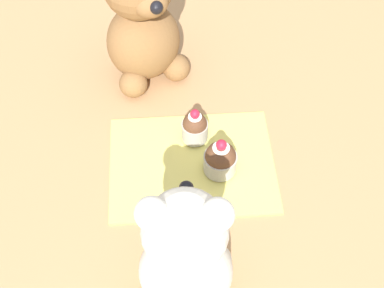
# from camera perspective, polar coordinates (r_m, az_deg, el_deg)

# --- Properties ---
(ground_plane) EXTENTS (4.00, 4.00, 0.00)m
(ground_plane) POSITION_cam_1_polar(r_m,az_deg,el_deg) (0.88, -0.00, -2.20)
(ground_plane) COLOR tan
(knitted_placemat) EXTENTS (0.27, 0.21, 0.01)m
(knitted_placemat) POSITION_cam_1_polar(r_m,az_deg,el_deg) (0.87, -0.00, -2.09)
(knitted_placemat) COLOR #E0D166
(knitted_placemat) RESTS_ON ground_plane
(teddy_bear_cream) EXTENTS (0.13, 0.13, 0.24)m
(teddy_bear_cream) POSITION_cam_1_polar(r_m,az_deg,el_deg) (0.68, -0.69, -11.79)
(teddy_bear_cream) COLOR silver
(teddy_bear_cream) RESTS_ON ground_plane
(teddy_bear_tan) EXTENTS (0.17, 0.16, 0.27)m
(teddy_bear_tan) POSITION_cam_1_polar(r_m,az_deg,el_deg) (0.93, -5.33, 13.08)
(teddy_bear_tan) COLOR olive
(teddy_bear_tan) RESTS_ON ground_plane
(cupcake_near_cream_bear) EXTENTS (0.05, 0.05, 0.07)m
(cupcake_near_cream_bear) POSITION_cam_1_polar(r_m,az_deg,el_deg) (0.84, 3.05, -1.59)
(cupcake_near_cream_bear) COLOR #B2ADA3
(cupcake_near_cream_bear) RESTS_ON knitted_placemat
(cupcake_near_tan_bear) EXTENTS (0.04, 0.04, 0.07)m
(cupcake_near_tan_bear) POSITION_cam_1_polar(r_m,az_deg,el_deg) (0.88, 0.31, 1.83)
(cupcake_near_tan_bear) COLOR #B2ADA3
(cupcake_near_tan_bear) RESTS_ON knitted_placemat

